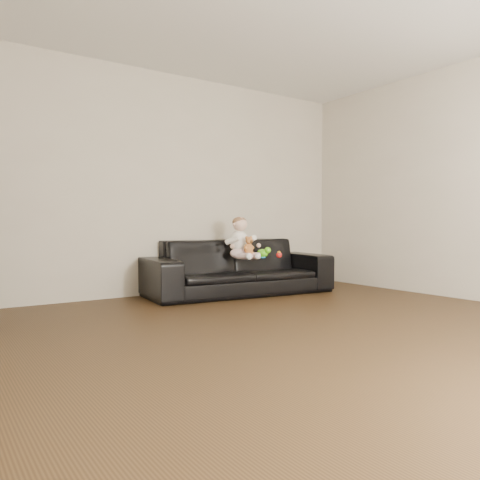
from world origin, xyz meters
TOP-DOWN VIEW (x-y plane):
  - floor at (0.00, 0.00)m, footprint 5.50×5.50m
  - wall_back at (0.00, 2.75)m, footprint 5.00×0.00m
  - sofa at (0.67, 2.25)m, footprint 2.27×1.08m
  - baby at (0.62, 2.13)m, footprint 0.36×0.43m
  - teddy_bear at (0.63, 1.98)m, footprint 0.14×0.14m
  - toy_green at (0.96, 2.16)m, footprint 0.17×0.19m
  - toy_rattle at (1.09, 2.01)m, footprint 0.08×0.08m
  - toy_blue_disc at (0.95, 2.16)m, footprint 0.09×0.09m

SIDE VIEW (x-z plane):
  - floor at x=0.00m, z-range 0.00..0.00m
  - sofa at x=0.67m, z-range 0.00..0.64m
  - toy_blue_disc at x=0.95m, z-range 0.42..0.43m
  - toy_rattle at x=1.09m, z-range 0.42..0.49m
  - toy_green at x=0.96m, z-range 0.42..0.53m
  - teddy_bear at x=0.63m, z-range 0.48..0.68m
  - baby at x=0.62m, z-range 0.39..0.88m
  - wall_back at x=0.00m, z-range -1.20..3.80m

